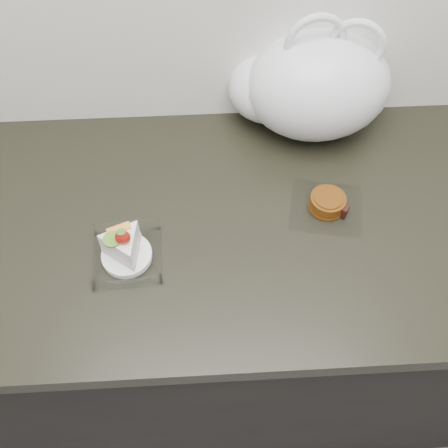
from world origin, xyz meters
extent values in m
cube|color=black|center=(0.00, 1.69, 0.43)|extent=(2.00, 0.60, 0.86)
cube|color=black|center=(0.00, 1.69, 0.88)|extent=(2.04, 0.64, 0.04)
cube|color=white|center=(-0.20, 1.61, 0.90)|extent=(0.14, 0.14, 0.00)
cylinder|color=white|center=(-0.20, 1.61, 0.91)|extent=(0.10, 0.10, 0.01)
ellipsoid|color=red|center=(-0.20, 1.60, 0.99)|extent=(0.03, 0.02, 0.03)
cone|color=#2D7223|center=(-0.20, 1.60, 1.00)|extent=(0.02, 0.02, 0.01)
cylinder|color=olive|center=(-0.22, 1.60, 0.98)|extent=(0.03, 0.03, 0.00)
cube|color=orange|center=(-0.21, 1.62, 0.98)|extent=(0.05, 0.03, 0.00)
cube|color=white|center=(0.20, 1.71, 0.90)|extent=(0.17, 0.16, 0.00)
cylinder|color=brown|center=(0.20, 1.71, 0.92)|extent=(0.08, 0.08, 0.03)
cylinder|color=brown|center=(0.20, 1.71, 0.90)|extent=(0.08, 0.08, 0.01)
cylinder|color=brown|center=(0.20, 1.71, 0.93)|extent=(0.06, 0.06, 0.00)
cube|color=black|center=(0.23, 1.69, 0.91)|extent=(0.03, 0.03, 0.03)
ellipsoid|color=silver|center=(0.20, 1.95, 1.02)|extent=(0.33, 0.27, 0.23)
ellipsoid|color=silver|center=(0.10, 1.98, 0.99)|extent=(0.20, 0.18, 0.15)
torus|color=silver|center=(0.18, 1.95, 1.12)|extent=(0.13, 0.03, 0.13)
torus|color=silver|center=(0.26, 1.94, 1.12)|extent=(0.12, 0.05, 0.12)
camera|label=1|loc=(-0.05, 1.10, 1.73)|focal=40.00mm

